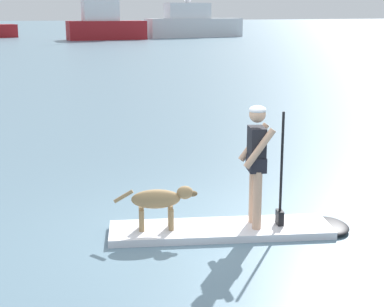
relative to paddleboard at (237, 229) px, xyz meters
name	(u,v)px	position (x,y,z in m)	size (l,w,h in m)	color
ground_plane	(220,233)	(-0.22, 0.07, -0.05)	(400.00, 400.00, 0.00)	slate
paddleboard	(237,229)	(0.00, 0.00, 0.00)	(3.38, 1.70, 0.10)	silver
person_paddler	(257,158)	(0.25, -0.08, 1.01)	(0.67, 0.57, 1.66)	tan
dog	(160,200)	(-1.01, 0.31, 0.45)	(1.09, 0.43, 0.59)	#997A51
moored_boat_outer	(105,25)	(12.92, 56.09, 1.54)	(8.45, 3.24, 10.47)	maroon
moored_boat_center	(193,24)	(24.13, 58.13, 1.49)	(12.09, 3.29, 4.61)	silver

